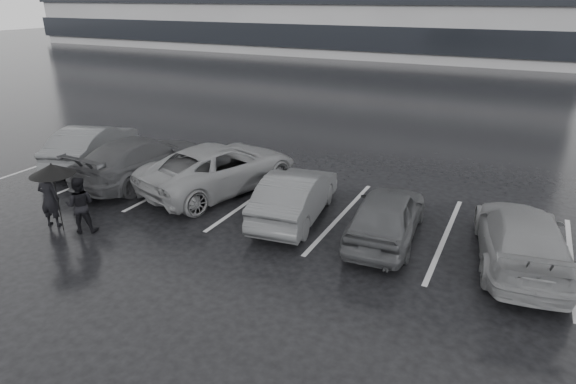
{
  "coord_description": "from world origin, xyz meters",
  "views": [
    {
      "loc": [
        4.67,
        -8.94,
        5.65
      ],
      "look_at": [
        -0.29,
        1.0,
        1.1
      ],
      "focal_mm": 30.0,
      "sensor_mm": 36.0,
      "label": 1
    }
  ],
  "objects_px": {
    "car_west_a": "(295,195)",
    "car_west_b": "(220,167)",
    "car_west_c": "(142,159)",
    "car_west_d": "(93,145)",
    "car_main": "(387,214)",
    "pedestrian_left": "(49,199)",
    "pedestrian_right": "(80,205)",
    "car_east": "(522,238)"
  },
  "relations": [
    {
      "from": "pedestrian_left",
      "to": "car_main",
      "type": "bearing_deg",
      "value": -174.1
    },
    {
      "from": "pedestrian_left",
      "to": "car_east",
      "type": "bearing_deg",
      "value": -178.88
    },
    {
      "from": "car_west_c",
      "to": "car_west_d",
      "type": "bearing_deg",
      "value": -5.2
    },
    {
      "from": "car_west_a",
      "to": "car_east",
      "type": "height_order",
      "value": "car_west_a"
    },
    {
      "from": "car_west_b",
      "to": "car_west_c",
      "type": "xyz_separation_m",
      "value": [
        -2.78,
        -0.42,
        -0.01
      ]
    },
    {
      "from": "car_main",
      "to": "pedestrian_left",
      "type": "distance_m",
      "value": 8.68
    },
    {
      "from": "pedestrian_right",
      "to": "pedestrian_left",
      "type": "bearing_deg",
      "value": -26.26
    },
    {
      "from": "car_west_b",
      "to": "pedestrian_right",
      "type": "height_order",
      "value": "pedestrian_right"
    },
    {
      "from": "car_west_d",
      "to": "pedestrian_right",
      "type": "height_order",
      "value": "pedestrian_right"
    },
    {
      "from": "car_east",
      "to": "pedestrian_left",
      "type": "relative_size",
      "value": 2.88
    },
    {
      "from": "car_west_c",
      "to": "pedestrian_right",
      "type": "distance_m",
      "value": 3.85
    },
    {
      "from": "car_west_d",
      "to": "car_west_c",
      "type": "bearing_deg",
      "value": 153.06
    },
    {
      "from": "car_west_a",
      "to": "car_west_c",
      "type": "bearing_deg",
      "value": -11.86
    },
    {
      "from": "pedestrian_left",
      "to": "pedestrian_right",
      "type": "distance_m",
      "value": 1.01
    },
    {
      "from": "car_west_b",
      "to": "car_west_d",
      "type": "height_order",
      "value": "car_west_b"
    },
    {
      "from": "car_west_b",
      "to": "car_west_d",
      "type": "distance_m",
      "value": 5.4
    },
    {
      "from": "car_west_a",
      "to": "pedestrian_right",
      "type": "bearing_deg",
      "value": 27.81
    },
    {
      "from": "car_west_d",
      "to": "pedestrian_right",
      "type": "distance_m",
      "value": 5.58
    },
    {
      "from": "car_main",
      "to": "car_west_c",
      "type": "relative_size",
      "value": 0.78
    },
    {
      "from": "car_west_a",
      "to": "car_west_b",
      "type": "bearing_deg",
      "value": -23.44
    },
    {
      "from": "car_west_a",
      "to": "pedestrian_right",
      "type": "relative_size",
      "value": 2.68
    },
    {
      "from": "car_west_a",
      "to": "car_west_b",
      "type": "relative_size",
      "value": 0.76
    },
    {
      "from": "car_west_c",
      "to": "car_east",
      "type": "height_order",
      "value": "car_west_c"
    },
    {
      "from": "car_west_d",
      "to": "car_east",
      "type": "distance_m",
      "value": 13.99
    },
    {
      "from": "car_west_d",
      "to": "car_west_a",
      "type": "bearing_deg",
      "value": 155.63
    },
    {
      "from": "car_west_b",
      "to": "car_west_d",
      "type": "bearing_deg",
      "value": 16.63
    },
    {
      "from": "car_main",
      "to": "pedestrian_right",
      "type": "xyz_separation_m",
      "value": [
        -7.06,
        -3.1,
        0.09
      ]
    },
    {
      "from": "car_west_a",
      "to": "car_west_d",
      "type": "distance_m",
      "value": 8.43
    },
    {
      "from": "car_west_c",
      "to": "car_east",
      "type": "xyz_separation_m",
      "value": [
        11.35,
        -0.36,
        -0.07
      ]
    },
    {
      "from": "car_west_c",
      "to": "pedestrian_left",
      "type": "distance_m",
      "value": 3.75
    },
    {
      "from": "car_main",
      "to": "pedestrian_left",
      "type": "bearing_deg",
      "value": 17.3
    },
    {
      "from": "car_west_c",
      "to": "car_east",
      "type": "relative_size",
      "value": 1.11
    },
    {
      "from": "car_main",
      "to": "car_west_a",
      "type": "xyz_separation_m",
      "value": [
        -2.55,
        0.1,
        0.0
      ]
    },
    {
      "from": "car_west_d",
      "to": "car_east",
      "type": "bearing_deg",
      "value": 158.07
    },
    {
      "from": "car_main",
      "to": "car_west_a",
      "type": "relative_size",
      "value": 0.96
    },
    {
      "from": "car_west_b",
      "to": "pedestrian_left",
      "type": "relative_size",
      "value": 3.39
    },
    {
      "from": "car_west_d",
      "to": "pedestrian_left",
      "type": "xyz_separation_m",
      "value": [
        2.88,
        -4.11,
        0.05
      ]
    },
    {
      "from": "car_west_b",
      "to": "car_west_c",
      "type": "relative_size",
      "value": 1.06
    },
    {
      "from": "car_west_a",
      "to": "car_west_d",
      "type": "xyz_separation_m",
      "value": [
        -8.39,
        0.8,
        0.06
      ]
    },
    {
      "from": "car_west_b",
      "to": "pedestrian_right",
      "type": "bearing_deg",
      "value": 85.61
    },
    {
      "from": "car_west_a",
      "to": "car_west_c",
      "type": "relative_size",
      "value": 0.81
    },
    {
      "from": "car_main",
      "to": "car_west_d",
      "type": "xyz_separation_m",
      "value": [
        -10.94,
        0.9,
        0.07
      ]
    }
  ]
}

